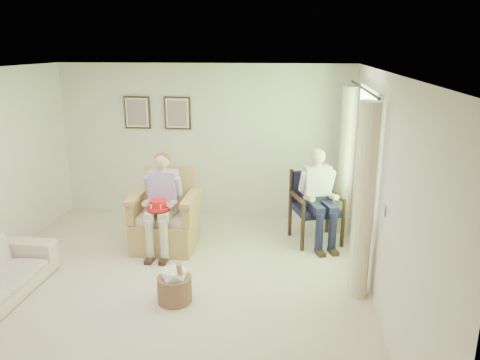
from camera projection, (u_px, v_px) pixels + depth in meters
The scene contains 16 objects.
floor at pixel (164, 290), 5.71m from camera, with size 5.50×5.50×0.00m, color beige.
back_wall at pixel (205, 141), 7.98m from camera, with size 5.00×0.04×2.60m, color silver.
front_wall at pixel (26, 325), 2.73m from camera, with size 5.00×0.04×2.60m, color silver.
right_wall at pixel (383, 196), 5.07m from camera, with size 0.04×5.50×2.60m, color silver.
ceiling at pixel (153, 72), 5.00m from camera, with size 5.00×5.50×0.02m, color white.
window at pixel (366, 147), 6.14m from camera, with size 0.13×2.50×1.63m.
curtain_left at pixel (363, 202), 5.34m from camera, with size 0.34×0.34×2.30m, color beige.
curtain_right at pixel (346, 162), 7.21m from camera, with size 0.34×0.34×2.30m, color beige.
framed_print_left at pixel (137, 112), 7.94m from camera, with size 0.45×0.05×0.55m.
framed_print_right at pixel (177, 113), 7.86m from camera, with size 0.45×0.05×0.55m.
wicker_armchair at pixel (166, 223), 6.87m from camera, with size 0.90×0.89×1.15m.
wood_armchair at pixel (316, 204), 7.08m from camera, with size 0.68×0.64×1.04m.
person_wicker at pixel (162, 196), 6.59m from camera, with size 0.40×0.63×1.40m.
person_dark at pixel (317, 190), 6.84m from camera, with size 0.40×0.62×1.40m.
red_hat at pixel (158, 206), 6.42m from camera, with size 0.31×0.31×0.14m.
hatbox at pixel (175, 284), 5.40m from camera, with size 0.49×0.49×0.59m.
Camera 1 is at (1.52, -4.98, 2.87)m, focal length 35.00 mm.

